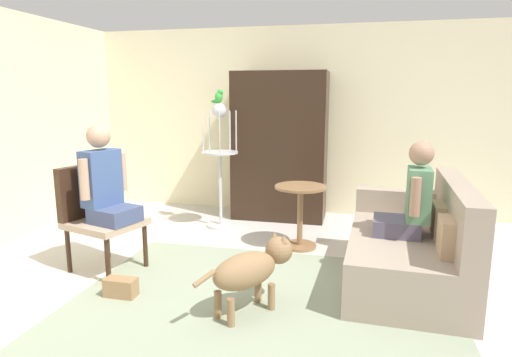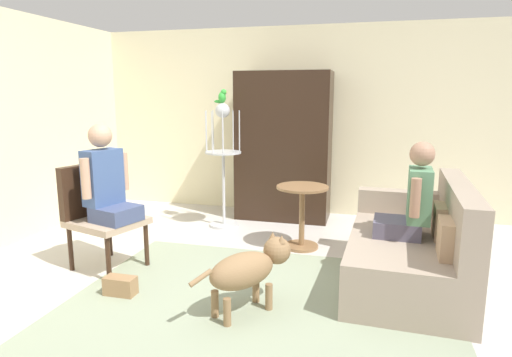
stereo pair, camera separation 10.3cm
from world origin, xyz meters
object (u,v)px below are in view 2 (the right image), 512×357
at_px(armchair, 97,208).
at_px(round_end_table, 302,210).
at_px(dog, 249,268).
at_px(bird_cage_stand, 223,159).
at_px(armoire_cabinet, 284,146).
at_px(person_on_armchair, 106,181).
at_px(couch, 415,249).
at_px(parrot, 222,97).
at_px(person_on_couch, 412,200).
at_px(handbag, 120,286).

height_order(armchair, round_end_table, armchair).
height_order(dog, bird_cage_stand, bird_cage_stand).
distance_m(bird_cage_stand, armoire_cabinet, 0.87).
xyz_separation_m(person_on_armchair, bird_cage_stand, (0.59, 1.55, 0.01)).
distance_m(dog, bird_cage_stand, 2.26).
height_order(couch, armoire_cabinet, armoire_cabinet).
height_order(dog, armoire_cabinet, armoire_cabinet).
relative_size(person_on_armchair, parrot, 5.17).
relative_size(person_on_couch, parrot, 4.75).
height_order(parrot, handbag, parrot).
relative_size(couch, person_on_armchair, 1.94).
bearing_deg(couch, dog, -146.15).
bearing_deg(person_on_armchair, dog, -17.55).
xyz_separation_m(armoire_cabinet, handbag, (-0.83, -2.61, -0.87)).
bearing_deg(dog, couch, 33.85).
relative_size(couch, round_end_table, 2.53).
xyz_separation_m(armchair, parrot, (0.73, 1.51, 1.03)).
xyz_separation_m(armchair, armoire_cabinet, (1.37, 2.09, 0.39)).
relative_size(dog, handbag, 2.90).
bearing_deg(armchair, parrot, 64.04).
xyz_separation_m(armchair, round_end_table, (1.79, 0.98, -0.14)).
bearing_deg(person_on_armchair, parrot, 69.27).
height_order(person_on_armchair, dog, person_on_armchair).
bearing_deg(armchair, dog, -17.48).
xyz_separation_m(person_on_couch, round_end_table, (-1.02, 0.69, -0.33)).
xyz_separation_m(bird_cage_stand, parrot, (-0.00, -0.00, 0.74)).
xyz_separation_m(dog, handbag, (-1.09, -0.01, -0.27)).
distance_m(round_end_table, handbag, 1.99).
xyz_separation_m(armchair, person_on_armchair, (0.15, -0.04, 0.28)).
distance_m(armchair, parrot, 1.97).
distance_m(person_on_couch, dog, 1.49).
xyz_separation_m(armchair, handbag, (0.53, -0.52, -0.49)).
distance_m(dog, parrot, 2.54).
bearing_deg(parrot, bird_cage_stand, 0.00).
bearing_deg(person_on_couch, armchair, -174.09).
relative_size(couch, parrot, 10.03).
distance_m(person_on_couch, person_on_armchair, 2.69).
height_order(person_on_armchair, bird_cage_stand, bird_cage_stand).
bearing_deg(round_end_table, person_on_couch, -33.77).
bearing_deg(bird_cage_stand, handbag, -95.70).
height_order(couch, dog, couch).
height_order(dog, parrot, parrot).
distance_m(person_on_armchair, round_end_table, 1.98).
distance_m(armchair, person_on_armchair, 0.32).
bearing_deg(couch, round_end_table, 148.59).
distance_m(person_on_armchair, dog, 1.63).
bearing_deg(person_on_couch, parrot, 149.68).
bearing_deg(armoire_cabinet, parrot, -137.38).
xyz_separation_m(person_on_armchair, handbag, (0.39, -0.48, -0.76)).
height_order(dog, handbag, dog).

